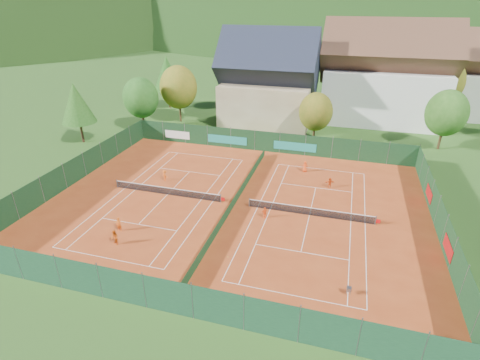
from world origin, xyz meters
name	(u,v)px	position (x,y,z in m)	size (l,w,h in m)	color
ground	(235,205)	(0.00, 0.00, -0.02)	(600.00, 600.00, 0.00)	#254D18
clay_pad	(235,204)	(0.00, 0.00, 0.01)	(40.00, 32.00, 0.01)	#A13B17
court_markings_left	(167,195)	(-8.00, 0.00, 0.01)	(11.03, 23.83, 0.00)	white
court_markings_right	(309,215)	(8.00, 0.00, 0.01)	(11.03, 23.83, 0.00)	white
tennis_net_left	(168,191)	(-7.85, 0.00, 0.51)	(13.30, 0.10, 1.02)	#59595B
tennis_net_right	(311,211)	(8.15, 0.00, 0.51)	(13.30, 0.10, 1.02)	#59595B
court_divider	(235,200)	(0.00, 0.00, 0.50)	(0.03, 28.80, 1.00)	#14371A
fence_north	(264,142)	(-0.46, 15.99, 1.47)	(40.00, 0.10, 3.00)	#123319
fence_south	(168,297)	(0.00, -16.00, 1.50)	(40.00, 0.04, 3.00)	#163C25
fence_west	(75,170)	(-20.00, 0.00, 1.50)	(0.04, 32.00, 3.00)	#123319
fence_east	(440,220)	(20.00, 0.05, 1.48)	(0.09, 32.00, 3.00)	#14391B
chalet	(268,84)	(-3.00, 30.00, 6.62)	(16.20, 12.00, 16.00)	#CAB68E
hotel_block_a	(384,79)	(16.00, 36.00, 7.38)	(21.60, 11.00, 17.25)	silver
hotel_block_b	(463,79)	(30.00, 44.00, 6.62)	(17.28, 10.00, 15.50)	silver
tree_west_front	(141,98)	(-22.00, 20.00, 5.39)	(5.72, 5.72, 8.69)	#452918
tree_west_mid	(178,87)	(-18.00, 26.00, 6.07)	(6.44, 6.44, 9.78)	#483319
tree_west_back	(167,73)	(-24.00, 34.00, 6.74)	(5.60, 5.60, 10.00)	#4D321B
tree_center	(316,112)	(6.00, 22.00, 4.72)	(5.01, 5.01, 7.60)	#4A331A
tree_east_front	(447,113)	(24.00, 24.00, 5.39)	(5.72, 5.72, 8.69)	#49321A
tree_west_side	(76,103)	(-28.00, 12.00, 6.06)	(5.04, 5.04, 9.00)	#482A19
tree_east_back	(443,82)	(26.00, 40.00, 6.74)	(7.15, 7.15, 10.86)	#442F18
mountain_backdrop	(376,95)	(28.54, 233.48, -39.64)	(820.00, 530.00, 242.00)	black
ball_hopper	(349,289)	(12.13, -10.66, 0.56)	(0.34, 0.34, 0.80)	slate
loose_ball_0	(115,222)	(-10.36, -6.76, 0.03)	(0.07, 0.07, 0.07)	#CCD833
loose_ball_1	(228,257)	(2.06, -8.88, 0.03)	(0.07, 0.07, 0.07)	#CCD833
loose_ball_2	(276,190)	(3.67, 4.37, 0.03)	(0.07, 0.07, 0.07)	#CCD833
player_left_near	(119,224)	(-9.12, -7.90, 0.74)	(0.54, 0.35, 1.47)	#DA5713
player_left_mid	(115,238)	(-8.28, -9.94, 0.74)	(0.72, 0.56, 1.49)	#DB5B13
player_left_far	(165,175)	(-9.85, 3.27, 0.69)	(0.89, 0.51, 1.37)	orange
player_right_near	(265,213)	(3.67, -1.75, 0.61)	(0.72, 0.30, 1.22)	#FD5516
player_right_far_a	(305,166)	(6.16, 10.55, 0.72)	(0.70, 0.46, 1.44)	#FC4F16
player_right_far_b	(330,183)	(9.51, 6.95, 0.62)	(1.15, 0.37, 1.24)	#DD4913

